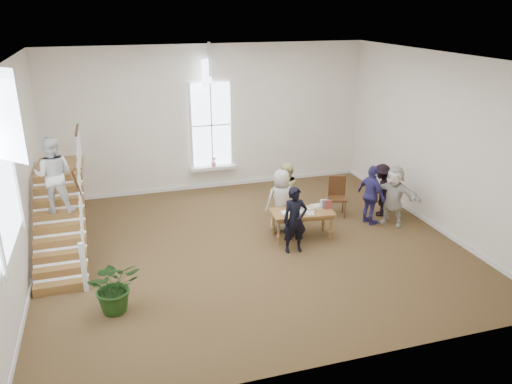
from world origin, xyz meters
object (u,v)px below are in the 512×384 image
object	(u,v)px
police_officer	(295,220)
floor_plant	(115,286)
person_yellow	(285,193)
woman_cluster_c	(394,196)
elderly_woman	(281,200)
woman_cluster_a	(371,195)
woman_cluster_b	(381,190)
side_chair	(337,194)
library_table	(302,214)

from	to	relation	value
police_officer	floor_plant	size ratio (longest dim) A/B	1.49
person_yellow	woman_cluster_c	xyz separation A→B (m)	(2.69, -1.02, -0.01)
elderly_woman	woman_cluster_a	size ratio (longest dim) A/B	1.01
woman_cluster_b	side_chair	distance (m)	1.21
elderly_woman	person_yellow	distance (m)	0.58
elderly_woman	person_yellow	size ratio (longest dim) A/B	0.99
police_officer	woman_cluster_a	bearing A→B (deg)	22.87
library_table	person_yellow	world-z (taller)	person_yellow
library_table	elderly_woman	xyz separation A→B (m)	(-0.36, 0.59, 0.18)
elderly_woman	woman_cluster_b	world-z (taller)	elderly_woman
woman_cluster_b	woman_cluster_c	bearing A→B (deg)	27.81
woman_cluster_b	police_officer	bearing A→B (deg)	-38.09
library_table	police_officer	world-z (taller)	police_officer
woman_cluster_a	library_table	bearing A→B (deg)	83.32
library_table	elderly_woman	bearing A→B (deg)	126.86
side_chair	person_yellow	bearing A→B (deg)	-161.79
woman_cluster_b	woman_cluster_a	bearing A→B (deg)	-23.06
woman_cluster_c	floor_plant	bearing A→B (deg)	-113.43
police_officer	woman_cluster_a	distance (m)	2.70
side_chair	woman_cluster_a	bearing A→B (deg)	-37.01
police_officer	elderly_woman	bearing A→B (deg)	88.12
woman_cluster_a	woman_cluster_b	size ratio (longest dim) A/B	1.10
floor_plant	side_chair	world-z (taller)	side_chair
library_table	person_yellow	bearing A→B (deg)	98.77
woman_cluster_c	side_chair	world-z (taller)	woman_cluster_c
person_yellow	woman_cluster_a	world-z (taller)	person_yellow
library_table	police_officer	bearing A→B (deg)	-119.55
person_yellow	woman_cluster_a	xyz separation A→B (m)	(2.14, -0.82, -0.01)
library_table	floor_plant	world-z (taller)	floor_plant
woman_cluster_b	floor_plant	world-z (taller)	woman_cluster_b
woman_cluster_a	side_chair	world-z (taller)	woman_cluster_a
woman_cluster_a	elderly_woman	bearing A→B (deg)	68.31
floor_plant	elderly_woman	bearing A→B (deg)	31.02
library_table	side_chair	bearing A→B (deg)	42.29
elderly_woman	library_table	bearing A→B (deg)	121.79
person_yellow	woman_cluster_b	xyz separation A→B (m)	(2.69, -0.37, -0.09)
woman_cluster_a	side_chair	xyz separation A→B (m)	(-0.59, 0.83, -0.19)
woman_cluster_a	floor_plant	xyz separation A→B (m)	(-6.72, -2.26, -0.27)
library_table	woman_cluster_b	size ratio (longest dim) A/B	1.09
person_yellow	woman_cluster_c	distance (m)	2.88
elderly_woman	woman_cluster_a	distance (m)	2.46
elderly_woman	police_officer	bearing A→B (deg)	85.92
police_officer	elderly_woman	size ratio (longest dim) A/B	0.99
library_table	floor_plant	xyz separation A→B (m)	(-4.65, -1.98, -0.10)
police_officer	woman_cluster_a	world-z (taller)	woman_cluster_a
person_yellow	floor_plant	size ratio (longest dim) A/B	1.52
woman_cluster_b	side_chair	size ratio (longest dim) A/B	1.34
police_officer	woman_cluster_c	distance (m)	3.18
police_officer	floor_plant	distance (m)	4.40
person_yellow	woman_cluster_c	size ratio (longest dim) A/B	1.01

